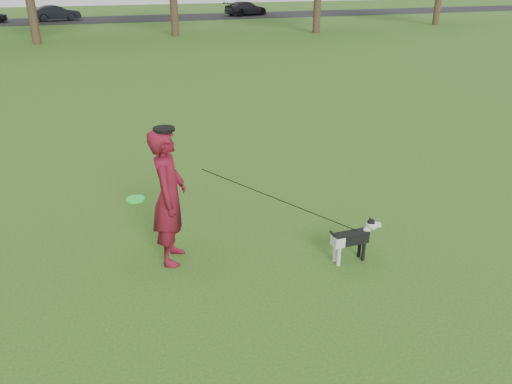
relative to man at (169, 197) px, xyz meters
name	(u,v)px	position (x,y,z in m)	size (l,w,h in m)	color
ground	(271,252)	(1.34, -0.29, -0.95)	(120.00, 120.00, 0.00)	#285116
road	(96,20)	(1.34, 39.71, -0.94)	(120.00, 7.00, 0.02)	black
man	(169,197)	(0.00, 0.00, 0.00)	(0.69, 0.45, 1.89)	maroon
dog	(354,236)	(2.34, -0.88, -0.57)	(0.80, 0.16, 0.61)	black
car_mid	(56,13)	(-1.64, 39.71, -0.33)	(1.27, 3.64, 1.20)	black
car_right	(246,8)	(14.60, 39.71, -0.33)	(1.68, 4.14, 1.20)	black
man_held_items	(283,201)	(1.44, -0.47, -0.08)	(3.01, 1.01, 1.49)	#1DE63A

